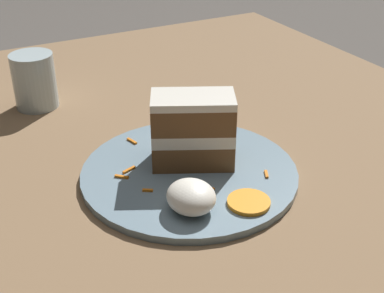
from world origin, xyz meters
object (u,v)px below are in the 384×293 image
object	(u,v)px
plate	(192,172)
drinking_glass	(35,84)
orange_garnish	(249,202)
cake_slice	(193,130)
cream_dollop	(191,197)

from	to	relation	value
plate	drinking_glass	xyz separation A→B (m)	(0.33, 0.13, 0.04)
plate	orange_garnish	distance (m)	0.11
drinking_glass	orange_garnish	bearing A→B (deg)	-160.12
plate	drinking_glass	distance (m)	0.36
cake_slice	cream_dollop	world-z (taller)	cake_slice
plate	drinking_glass	world-z (taller)	drinking_glass
cream_dollop	drinking_glass	bearing A→B (deg)	12.21
plate	cream_dollop	distance (m)	0.10
plate	orange_garnish	bearing A→B (deg)	-167.43
cream_dollop	drinking_glass	distance (m)	0.42
cake_slice	plate	bearing A→B (deg)	-5.57
cream_dollop	drinking_glass	size ratio (longest dim) A/B	0.69
cake_slice	drinking_glass	distance (m)	0.35
cream_dollop	drinking_glass	world-z (taller)	drinking_glass
cake_slice	orange_garnish	distance (m)	0.13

